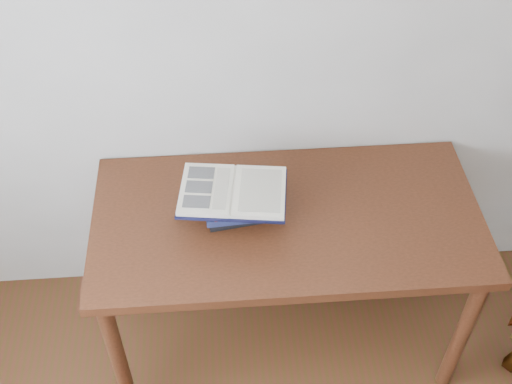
{
  "coord_description": "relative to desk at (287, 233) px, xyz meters",
  "views": [
    {
      "loc": [
        -0.19,
        -0.19,
        2.53
      ],
      "look_at": [
        -0.08,
        1.37,
        0.92
      ],
      "focal_mm": 45.0,
      "sensor_mm": 36.0,
      "label": 1
    }
  ],
  "objects": [
    {
      "name": "desk",
      "position": [
        0.0,
        0.0,
        0.0
      ],
      "size": [
        1.44,
        0.72,
        0.77
      ],
      "color": "#4F2413",
      "rests_on": "ground"
    },
    {
      "name": "open_book",
      "position": [
        -0.2,
        0.01,
        0.23
      ],
      "size": [
        0.41,
        0.31,
        0.03
      ],
      "rotation": [
        0.0,
        0.0,
        -0.13
      ],
      "color": "black",
      "rests_on": "book_stack"
    },
    {
      "name": "book_stack",
      "position": [
        -0.18,
        0.02,
        0.16
      ],
      "size": [
        0.26,
        0.21,
        0.12
      ],
      "color": "black",
      "rests_on": "desk"
    }
  ]
}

